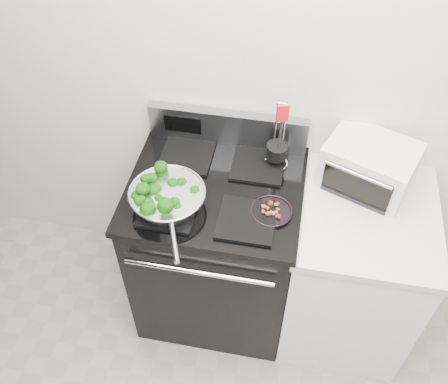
% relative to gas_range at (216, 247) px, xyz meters
% --- Properties ---
extents(back_wall, '(4.00, 0.02, 2.70)m').
position_rel_gas_range_xyz_m(back_wall, '(0.30, 0.34, 0.86)').
color(back_wall, silver).
rests_on(back_wall, ground).
extents(gas_range, '(0.79, 0.69, 1.13)m').
position_rel_gas_range_xyz_m(gas_range, '(0.00, 0.00, 0.00)').
color(gas_range, black).
rests_on(gas_range, floor).
extents(counter, '(0.62, 0.68, 0.92)m').
position_rel_gas_range_xyz_m(counter, '(0.68, -0.00, -0.03)').
color(counter, white).
rests_on(counter, floor).
extents(skillet, '(0.33, 0.51, 0.07)m').
position_rel_gas_range_xyz_m(skillet, '(-0.18, -0.15, 0.51)').
color(skillet, silver).
rests_on(skillet, gas_range).
extents(broccoli_pile, '(0.26, 0.26, 0.09)m').
position_rel_gas_range_xyz_m(broccoli_pile, '(-0.18, -0.14, 0.53)').
color(broccoli_pile, black).
rests_on(broccoli_pile, skillet).
extents(bacon_plate, '(0.18, 0.18, 0.04)m').
position_rel_gas_range_xyz_m(bacon_plate, '(0.27, -0.10, 0.48)').
color(bacon_plate, black).
rests_on(bacon_plate, gas_range).
extents(utensil_holder, '(0.11, 0.11, 0.35)m').
position_rel_gas_range_xyz_m(utensil_holder, '(0.25, 0.19, 0.53)').
color(utensil_holder, silver).
rests_on(utensil_holder, gas_range).
extents(toaster_oven, '(0.46, 0.41, 0.22)m').
position_rel_gas_range_xyz_m(toaster_oven, '(0.66, 0.18, 0.54)').
color(toaster_oven, silver).
rests_on(toaster_oven, counter).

